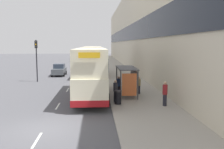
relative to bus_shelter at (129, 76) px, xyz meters
name	(u,v)px	position (x,y,z in m)	size (l,w,h in m)	color
ground_plane	(43,130)	(-5.77, -8.10, -1.88)	(220.00, 220.00, 0.00)	#515156
pavement	(113,66)	(0.73, 30.40, -1.81)	(5.00, 93.00, 0.14)	#A39E93
terrace_facade	(132,31)	(4.72, 30.40, 5.53)	(3.10, 93.00, 14.83)	beige
lane_mark_0	(37,140)	(-5.77, -9.55, -1.87)	(0.12, 2.00, 0.01)	silver
lane_mark_1	(58,106)	(-5.77, -2.80, -1.87)	(0.12, 2.00, 0.01)	silver
lane_mark_2	(68,90)	(-5.77, 3.94, -1.87)	(0.12, 2.00, 0.01)	silver
lane_mark_3	(74,80)	(-5.77, 10.69, -1.87)	(0.12, 2.00, 0.01)	silver
lane_mark_4	(77,74)	(-5.77, 17.44, -1.87)	(0.12, 2.00, 0.01)	silver
lane_mark_5	(80,70)	(-5.77, 24.19, -1.87)	(0.12, 2.00, 0.01)	silver
bus_shelter	(129,76)	(0.00, 0.00, 0.00)	(1.60, 4.20, 2.48)	#4C4C51
double_decker_bus_near	(91,71)	(-3.30, 0.35, 0.41)	(2.85, 11.30, 4.30)	beige
double_decker_bus_ahead	(92,60)	(-3.38, 15.25, 0.41)	(2.85, 10.93, 4.30)	beige
car_0	(59,70)	(-8.34, 15.92, -1.01)	(1.91, 4.10, 1.76)	#4C5156
car_1	(80,57)	(-7.40, 52.27, -1.01)	(1.94, 4.42, 1.75)	silver
car_2	(76,59)	(-7.93, 43.66, -1.04)	(1.92, 3.85, 1.69)	#B7B799
car_3	(96,56)	(-2.79, 58.18, -0.98)	(2.00, 4.54, 1.83)	#B7B799
pedestrian_at_shelter	(139,85)	(1.05, 0.85, -0.92)	(0.32, 0.32, 1.59)	#23232D
pedestrian_1	(119,85)	(-0.84, 0.50, -0.89)	(0.33, 0.33, 1.66)	#23232D
pedestrian_2	(165,94)	(2.17, -3.78, -0.81)	(0.36, 0.36, 1.81)	#23232D
pedestrian_3	(115,91)	(-1.35, -2.28, -0.85)	(0.34, 0.34, 1.74)	#23232D
litter_bin	(118,97)	(-1.22, -2.99, -1.21)	(0.55, 0.55, 1.05)	black
traffic_light_far_kerb	(36,54)	(-10.17, 9.83, 1.59)	(0.30, 0.32, 5.18)	black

